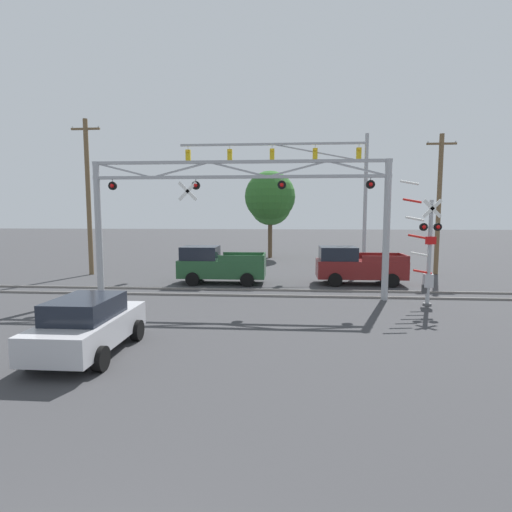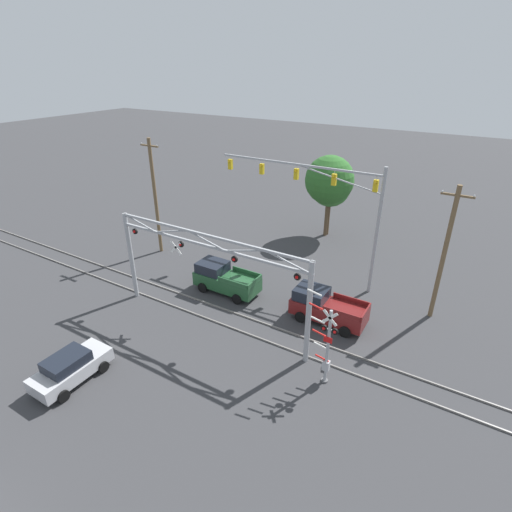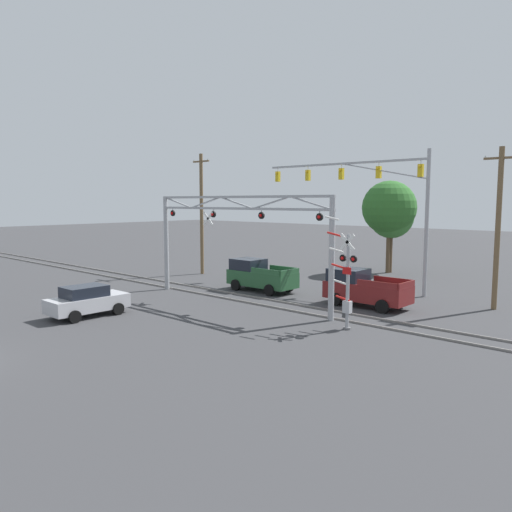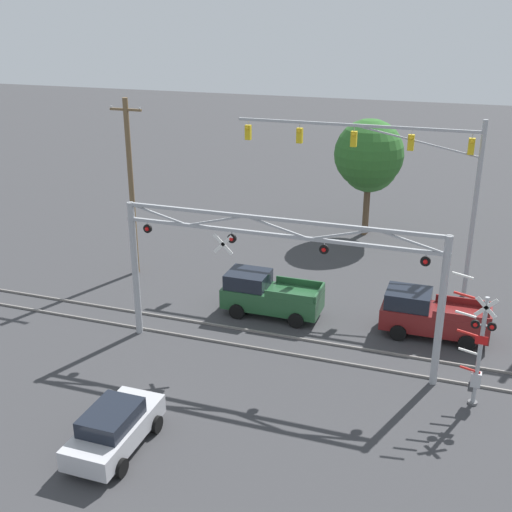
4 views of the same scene
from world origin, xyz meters
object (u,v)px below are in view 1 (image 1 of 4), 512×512
(pickup_truck_lead, at_px, (218,265))
(utility_pole_right, at_px, (439,203))
(pickup_truck_following, at_px, (356,266))
(utility_pole_left, at_px, (88,196))
(sedan_waiting, at_px, (88,325))
(background_tree_beyond_span, at_px, (270,205))
(crossing_signal_mast, at_px, (427,255))
(traffic_signal_span, at_px, (316,175))
(background_tree_far_left_verge, at_px, (270,197))
(crossing_gantry, at_px, (238,207))

(pickup_truck_lead, height_order, utility_pole_right, utility_pole_right)
(pickup_truck_following, height_order, utility_pole_left, utility_pole_left)
(sedan_waiting, height_order, background_tree_beyond_span, background_tree_beyond_span)
(pickup_truck_lead, bearing_deg, pickup_truck_following, 2.47)
(crossing_signal_mast, height_order, utility_pole_right, utility_pole_right)
(traffic_signal_span, height_order, pickup_truck_lead, traffic_signal_span)
(utility_pole_right, bearing_deg, traffic_signal_span, 172.90)
(traffic_signal_span, bearing_deg, background_tree_beyond_span, 112.01)
(crossing_signal_mast, bearing_deg, pickup_truck_lead, 153.70)
(sedan_waiting, bearing_deg, background_tree_far_left_verge, 80.87)
(sedan_waiting, bearing_deg, crossing_gantry, 67.13)
(crossing_signal_mast, xyz_separation_m, background_tree_beyond_span, (-7.19, 18.25, 2.51))
(sedan_waiting, height_order, utility_pole_left, utility_pole_left)
(crossing_gantry, bearing_deg, crossing_signal_mast, -6.92)
(crossing_gantry, xyz_separation_m, background_tree_far_left_verge, (0.74, 16.94, 1.21))
(utility_pole_right, xyz_separation_m, background_tree_far_left_verge, (-10.93, 8.84, 0.81))
(background_tree_beyond_span, bearing_deg, sedan_waiting, -99.09)
(crossing_signal_mast, relative_size, pickup_truck_lead, 1.10)
(utility_pole_left, bearing_deg, crossing_gantry, -32.13)
(background_tree_far_left_verge, bearing_deg, pickup_truck_following, -67.91)
(pickup_truck_lead, distance_m, pickup_truck_following, 7.54)
(pickup_truck_lead, bearing_deg, traffic_signal_span, 42.99)
(traffic_signal_span, bearing_deg, sedan_waiting, -113.71)
(crossing_signal_mast, bearing_deg, utility_pole_right, 67.80)
(sedan_waiting, relative_size, background_tree_beyond_span, 0.62)
(utility_pole_left, distance_m, background_tree_beyond_span, 15.44)
(utility_pole_left, xyz_separation_m, utility_pole_right, (21.81, 1.74, -0.44))
(background_tree_far_left_verge, bearing_deg, crossing_gantry, -92.49)
(pickup_truck_lead, distance_m, background_tree_beyond_span, 14.21)
(utility_pole_left, xyz_separation_m, background_tree_far_left_verge, (10.88, 10.57, 0.37))
(sedan_waiting, xyz_separation_m, background_tree_beyond_span, (3.99, 24.90, 3.83))
(traffic_signal_span, relative_size, utility_pole_left, 1.29)
(sedan_waiting, xyz_separation_m, utility_pole_left, (-6.93, 13.98, 4.14))
(background_tree_far_left_verge, bearing_deg, sedan_waiting, -99.13)
(background_tree_far_left_verge, bearing_deg, background_tree_beyond_span, 83.81)
(sedan_waiting, bearing_deg, utility_pole_left, 116.37)
(pickup_truck_lead, height_order, background_tree_far_left_verge, background_tree_far_left_verge)
(traffic_signal_span, relative_size, pickup_truck_following, 2.63)
(pickup_truck_following, relative_size, background_tree_beyond_span, 0.73)
(crossing_gantry, relative_size, pickup_truck_lead, 2.83)
(pickup_truck_following, relative_size, utility_pole_right, 0.54)
(utility_pole_left, bearing_deg, traffic_signal_span, 10.64)
(sedan_waiting, relative_size, background_tree_far_left_verge, 0.53)
(background_tree_beyond_span, bearing_deg, utility_pole_right, -40.13)
(crossing_signal_mast, distance_m, sedan_waiting, 13.07)
(traffic_signal_span, height_order, pickup_truck_following, traffic_signal_span)
(utility_pole_right, distance_m, background_tree_far_left_verge, 14.08)
(crossing_gantry, xyz_separation_m, background_tree_beyond_span, (0.77, 17.29, 0.52))
(utility_pole_left, relative_size, background_tree_beyond_span, 1.48)
(pickup_truck_lead, bearing_deg, sedan_waiting, -98.18)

